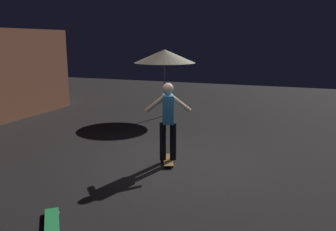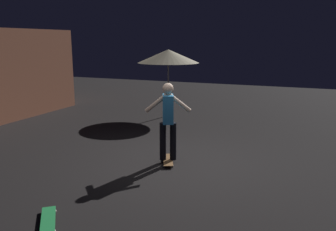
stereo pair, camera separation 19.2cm
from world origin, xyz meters
name	(u,v)px [view 2 (the right image)]	position (x,y,z in m)	size (l,w,h in m)	color
ground_plane	(176,164)	(0.00, 0.00, 0.00)	(28.00, 28.00, 0.00)	black
patio_umbrella	(168,56)	(4.43, 2.00, 2.07)	(2.10, 2.10, 2.30)	slate
skateboard_ridden	(168,160)	(0.02, 0.19, 0.06)	(0.79, 0.50, 0.07)	olive
skateboard_spare	(48,220)	(-3.00, 0.83, 0.06)	(0.73, 0.65, 0.07)	green
skater	(168,116)	(0.02, 0.19, 1.04)	(0.48, 0.93, 1.67)	black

